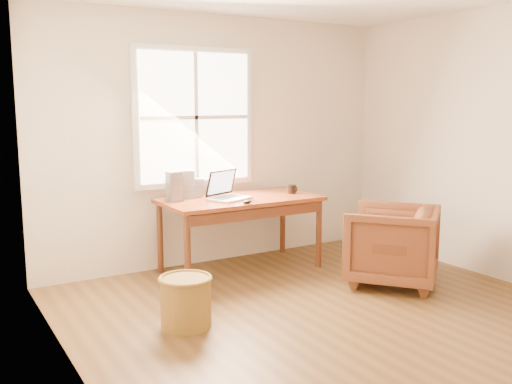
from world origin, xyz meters
TOP-DOWN VIEW (x-y plane):
  - room_shell at (-0.02, 0.16)m, footprint 4.04×4.54m
  - desk at (0.00, 1.80)m, footprint 1.60×0.80m
  - armchair at (1.01, 0.68)m, footprint 1.14×1.14m
  - wicker_stool at (-1.10, 0.69)m, footprint 0.49×0.49m
  - laptop at (-0.16, 1.74)m, footprint 0.54×0.55m
  - mouse at (-0.11, 1.47)m, footprint 0.10×0.07m
  - coffee_mug at (0.60, 1.75)m, footprint 0.09×0.09m
  - cd_stack_a at (-0.47, 2.06)m, footprint 0.18×0.17m
  - cd_stack_b at (-0.63, 1.99)m, footprint 0.17×0.16m
  - cd_stack_c at (-0.65, 1.96)m, footprint 0.14×0.12m
  - cd_stack_d at (-0.38, 2.07)m, footprint 0.16×0.15m

SIDE VIEW (x-z plane):
  - wicker_stool at x=-1.10m, z-range 0.00..0.39m
  - armchair at x=1.01m, z-range 0.00..0.75m
  - desk at x=0.00m, z-range 0.71..0.75m
  - mouse at x=-0.11m, z-range 0.75..0.78m
  - coffee_mug at x=0.60m, z-range 0.75..0.84m
  - cd_stack_d at x=-0.38m, z-range 0.75..0.94m
  - cd_stack_b at x=-0.63m, z-range 0.75..0.98m
  - cd_stack_a at x=-0.47m, z-range 0.75..1.03m
  - cd_stack_c at x=-0.65m, z-range 0.75..1.04m
  - laptop at x=-0.16m, z-range 0.75..1.06m
  - room_shell at x=-0.02m, z-range 0.00..2.64m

